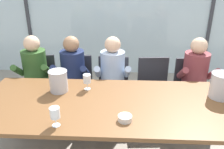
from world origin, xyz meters
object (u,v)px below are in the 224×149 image
Objects in this scene: chair_right_of_center at (154,85)px; wine_glass_by_left_taster at (55,114)px; chair_center at (113,84)px; tasting_bowl at (125,118)px; chair_near_window_right at (191,86)px; person_olive_shirt at (34,75)px; person_pale_blue_shirt at (113,76)px; person_navy_polo at (72,75)px; ice_bucket_primary at (222,85)px; dining_table at (110,108)px; person_maroon_top at (196,78)px; chair_left_of_center at (77,82)px; chair_near_curtain at (41,82)px; wine_glass_near_bucket at (87,79)px; ice_bucket_secondary at (58,81)px.

wine_glass_by_left_taster reaches higher than chair_right_of_center.
chair_center is 7.18× the size of tasting_bowl.
chair_right_of_center is 1.00× the size of chair_near_window_right.
person_olive_shirt is 1.05m from person_pale_blue_shirt.
chair_center is 0.74× the size of person_navy_polo.
chair_right_of_center is 3.37× the size of ice_bucket_primary.
dining_table is at bearing 42.41° from wine_glass_by_left_taster.
chair_near_window_right is (1.05, 0.91, -0.19)m from dining_table.
tasting_bowl is at bearing -128.63° from person_maroon_top.
person_pale_blue_shirt is 1.32m from ice_bucket_primary.
person_pale_blue_shirt reaches higher than chair_center.
chair_center is at bearing 72.53° from wine_glass_by_left_taster.
chair_left_of_center and chair_near_window_right have the same top height.
person_pale_blue_shirt reaches higher than ice_bucket_primary.
dining_table is 2.98× the size of chair_near_curtain.
wine_glass_by_left_taster is at bearing -89.74° from chair_left_of_center.
wine_glass_near_bucket is (0.17, 0.68, 0.00)m from wine_glass_by_left_taster.
chair_near_curtain is 1.00× the size of chair_left_of_center.
person_maroon_top is at bearing -5.25° from person_olive_shirt.
person_navy_polo is 0.62m from ice_bucket_secondary.
person_navy_polo is 1.63m from person_maroon_top.
ice_bucket_secondary is (-1.64, -0.58, 0.20)m from person_maroon_top.
chair_left_of_center is at bearing 176.18° from person_maroon_top.
chair_left_of_center is at bearing -179.84° from chair_center.
chair_center is 0.58m from person_navy_polo.
wine_glass_by_left_taster is at bearing -160.06° from ice_bucket_primary.
chair_right_of_center is at bearing 59.18° from dining_table.
chair_center is at bearing 1.55° from person_olive_shirt.
person_maroon_top is at bearing 94.92° from ice_bucket_primary.
chair_near_curtain is 0.74× the size of person_pale_blue_shirt.
person_navy_polo is 6.93× the size of wine_glass_near_bucket.
ice_bucket_secondary is (-0.55, -0.58, 0.20)m from person_pale_blue_shirt.
wine_glass_by_left_taster is (-1.49, -1.31, 0.37)m from chair_near_window_right.
person_maroon_top is 1.45m from wine_glass_near_bucket.
chair_near_window_right is at bearing -8.07° from chair_near_curtain.
tasting_bowl is at bearing -112.92° from chair_right_of_center.
tasting_bowl is 0.72m from wine_glass_near_bucket.
person_pale_blue_shirt is (-0.56, -0.12, 0.17)m from chair_right_of_center.
person_olive_shirt is (-2.12, -0.11, 0.17)m from chair_near_window_right.
person_maroon_top is 6.93× the size of wine_glass_by_left_taster.
wine_glass_near_bucket is at bearing -118.29° from person_pale_blue_shirt.
chair_right_of_center is 0.74× the size of person_pale_blue_shirt.
chair_right_of_center is at bearing 71.65° from tasting_bowl.
ice_bucket_secondary is 1.36× the size of wine_glass_by_left_taster.
chair_left_of_center is 3.75× the size of ice_bucket_secondary.
person_navy_polo is 6.93× the size of wine_glass_by_left_taster.
person_navy_polo is 1.22m from wine_glass_by_left_taster.
chair_right_of_center is at bearing 6.79° from person_navy_polo.
ice_bucket_primary is at bearing -31.02° from chair_center.
person_maroon_top is (1.60, -0.15, 0.17)m from chair_left_of_center.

